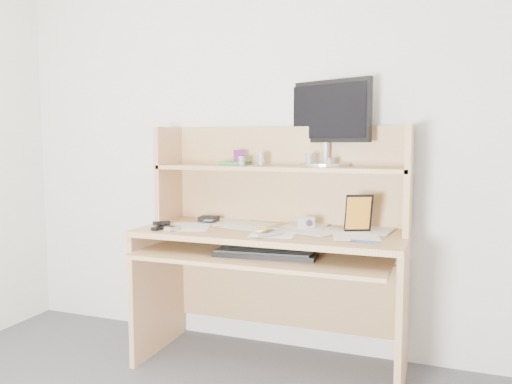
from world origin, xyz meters
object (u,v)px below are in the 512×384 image
(game_case, at_px, (359,213))
(keyboard, at_px, (266,253))
(monitor, at_px, (326,121))
(desk, at_px, (275,238))
(tv_remote, at_px, (268,233))

(game_case, bearing_deg, keyboard, -173.01)
(game_case, xyz_separation_m, monitor, (-0.21, 0.18, 0.48))
(desk, xyz_separation_m, game_case, (0.45, -0.01, 0.16))
(desk, xyz_separation_m, monitor, (0.24, 0.17, 0.63))
(keyboard, xyz_separation_m, game_case, (0.41, 0.25, 0.19))
(tv_remote, distance_m, game_case, 0.48)
(game_case, bearing_deg, desk, 155.27)
(tv_remote, xyz_separation_m, monitor, (0.19, 0.42, 0.56))
(keyboard, bearing_deg, game_case, 25.92)
(game_case, distance_m, monitor, 0.55)
(desk, distance_m, keyboard, 0.26)
(tv_remote, xyz_separation_m, game_case, (0.40, 0.25, 0.09))
(tv_remote, bearing_deg, keyboard, -133.27)
(keyboard, bearing_deg, desk, 92.97)
(desk, relative_size, tv_remote, 8.53)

